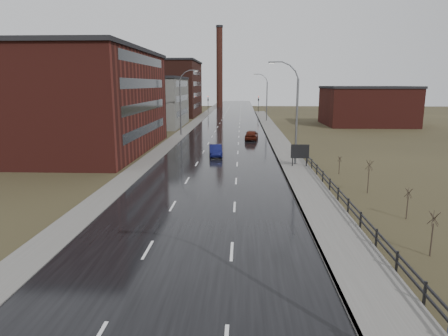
{
  "coord_description": "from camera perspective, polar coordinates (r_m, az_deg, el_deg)",
  "views": [
    {
      "loc": [
        2.78,
        -8.2,
        8.93
      ],
      "look_at": [
        1.53,
        19.91,
        3.0
      ],
      "focal_mm": 32.0,
      "sensor_mm": 36.0,
      "label": 1
    }
  ],
  "objects": [
    {
      "name": "road",
      "position": [
        68.83,
        0.21,
        4.47
      ],
      "size": [
        14.0,
        300.0,
        0.06
      ],
      "primitive_type": "cube",
      "color": "black",
      "rests_on": "ground"
    },
    {
      "name": "sidewalk_right",
      "position": [
        44.47,
        10.02,
        0.25
      ],
      "size": [
        3.2,
        180.0,
        0.18
      ],
      "primitive_type": "cube",
      "color": "#595651",
      "rests_on": "ground"
    },
    {
      "name": "curb_right",
      "position": [
        44.3,
        8.07,
        0.27
      ],
      "size": [
        0.16,
        180.0,
        0.18
      ],
      "primitive_type": "cube",
      "color": "slate",
      "rests_on": "ground"
    },
    {
      "name": "sidewalk_left",
      "position": [
        69.64,
        -6.57,
        4.51
      ],
      "size": [
        2.4,
        260.0,
        0.12
      ],
      "primitive_type": "cube",
      "color": "#595651",
      "rests_on": "ground"
    },
    {
      "name": "warehouse_near",
      "position": [
        58.3,
        -21.79,
        8.93
      ],
      "size": [
        22.44,
        28.56,
        13.5
      ],
      "color": "#471914",
      "rests_on": "ground"
    },
    {
      "name": "warehouse_mid",
      "position": [
        88.74,
        -11.14,
        9.31
      ],
      "size": [
        16.32,
        20.4,
        10.5
      ],
      "color": "slate",
      "rests_on": "ground"
    },
    {
      "name": "warehouse_far",
      "position": [
        119.02,
        -10.15,
        11.16
      ],
      "size": [
        26.52,
        24.48,
        15.5
      ],
      "color": "#331611",
      "rests_on": "ground"
    },
    {
      "name": "building_right",
      "position": [
        94.42,
        19.71,
        8.38
      ],
      "size": [
        18.36,
        16.32,
        8.5
      ],
      "color": "#471914",
      "rests_on": "ground"
    },
    {
      "name": "smokestack",
      "position": [
        158.57,
        -0.65,
        14.27
      ],
      "size": [
        2.7,
        2.7,
        30.7
      ],
      "color": "#331611",
      "rests_on": "ground"
    },
    {
      "name": "streetlight_right_mid",
      "position": [
        44.67,
        9.99,
        7.76
      ],
      "size": [
        3.36,
        0.28,
        11.35
      ],
      "color": "slate",
      "rests_on": "ground"
    },
    {
      "name": "streetlight_left",
      "position": [
        71.04,
        -6.02,
        9.34
      ],
      "size": [
        3.36,
        0.28,
        11.35
      ],
      "color": "slate",
      "rests_on": "ground"
    },
    {
      "name": "streetlight_right_far",
      "position": [
        98.41,
        5.97,
        10.04
      ],
      "size": [
        3.36,
        0.28,
        11.35
      ],
      "color": "slate",
      "rests_on": "ground"
    },
    {
      "name": "guardrail",
      "position": [
        28.75,
        17.68,
        -5.28
      ],
      "size": [
        0.1,
        53.05,
        1.1
      ],
      "color": "black",
      "rests_on": "ground"
    },
    {
      "name": "shrub_c",
      "position": [
        23.78,
        27.62,
        -8.2
      ],
      "size": [
        0.58,
        0.61,
        2.46
      ],
      "color": "#382D23",
      "rests_on": "ground"
    },
    {
      "name": "shrub_d",
      "position": [
        29.5,
        24.76,
        -4.53
      ],
      "size": [
        0.51,
        0.54,
        2.15
      ],
      "color": "#382D23",
      "rests_on": "ground"
    },
    {
      "name": "shrub_e",
      "position": [
        35.11,
        19.96,
        -1.05
      ],
      "size": [
        0.66,
        0.7,
        2.81
      ],
      "color": "#382D23",
      "rests_on": "ground"
    },
    {
      "name": "shrub_f",
      "position": [
        41.76,
        16.16,
        0.46
      ],
      "size": [
        0.45,
        0.47,
        1.86
      ],
      "color": "#382D23",
      "rests_on": "ground"
    },
    {
      "name": "billboard",
      "position": [
        43.95,
        10.79,
        2.24
      ],
      "size": [
        1.97,
        0.17,
        2.56
      ],
      "color": "black",
      "rests_on": "ground"
    },
    {
      "name": "traffic_light_left",
      "position": [
        128.72,
        -2.29,
        9.96
      ],
      "size": [
        0.58,
        2.73,
        5.3
      ],
      "color": "black",
      "rests_on": "ground"
    },
    {
      "name": "traffic_light_right",
      "position": [
        128.37,
        4.95,
        9.92
      ],
      "size": [
        0.58,
        2.73,
        5.3
      ],
      "color": "black",
      "rests_on": "ground"
    },
    {
      "name": "car_near",
      "position": [
        50.1,
        -1.22,
        2.47
      ],
      "size": [
        1.97,
        4.51,
        1.44
      ],
      "primitive_type": "imported",
      "rotation": [
        0.0,
        0.0,
        0.1
      ],
      "color": "#0C0F3E",
      "rests_on": "ground"
    },
    {
      "name": "car_far",
      "position": [
        64.94,
        3.95,
        4.71
      ],
      "size": [
        2.46,
        5.03,
        1.65
      ],
      "primitive_type": "imported",
      "rotation": [
        0.0,
        0.0,
        3.03
      ],
      "color": "#46150B",
      "rests_on": "ground"
    }
  ]
}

